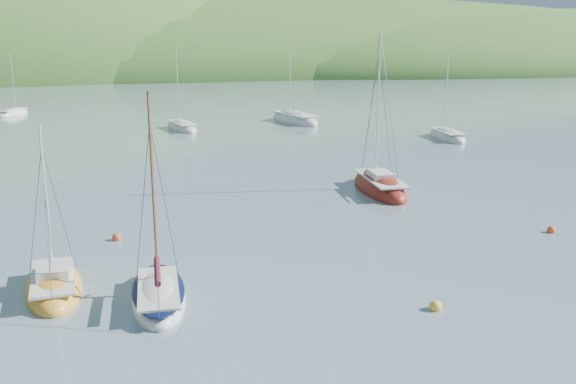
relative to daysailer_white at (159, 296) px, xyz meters
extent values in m
plane|color=slate|center=(5.76, -2.54, -0.21)|extent=(700.00, 700.00, 0.00)
ellipsoid|color=#2C6727|center=(5.76, 167.46, -0.21)|extent=(440.00, 110.00, 44.00)
ellipsoid|color=#2C6727|center=(95.76, 157.46, -0.21)|extent=(240.00, 100.00, 34.00)
ellipsoid|color=silver|center=(0.00, 0.01, -0.11)|extent=(2.28, 5.74, 1.39)
cube|color=silver|center=(0.00, -0.11, 0.40)|extent=(1.70, 4.47, 0.10)
cylinder|color=brown|center=(0.02, 0.68, 4.13)|extent=(0.12, 0.12, 7.55)
ellipsoid|color=#0A1433|center=(0.00, 0.01, 0.30)|extent=(2.24, 5.68, 0.24)
cylinder|color=maroon|center=(-0.02, -0.67, 1.31)|extent=(0.34, 2.73, 0.24)
ellipsoid|color=maroon|center=(15.20, 14.76, -0.05)|extent=(3.08, 7.81, 2.11)
cube|color=silver|center=(15.19, 14.61, 0.69)|extent=(2.31, 6.08, 0.10)
cylinder|color=silver|center=(15.25, 15.68, 5.44)|extent=(0.12, 0.12, 9.58)
cube|color=silver|center=(15.19, 14.61, 0.93)|extent=(1.56, 2.23, 0.42)
cylinder|color=silver|center=(15.14, 13.85, 1.60)|extent=(0.31, 3.68, 0.09)
ellipsoid|color=gold|center=(-4.09, 2.06, -0.10)|extent=(2.69, 5.76, 1.53)
cube|color=silver|center=(-4.09, 1.95, 0.45)|extent=(2.02, 4.49, 0.10)
cylinder|color=silver|center=(-4.15, 2.73, 3.49)|extent=(0.12, 0.12, 6.15)
cube|color=silver|center=(-4.09, 1.95, 0.69)|extent=(1.34, 1.66, 0.42)
cylinder|color=silver|center=(-4.04, 1.39, 1.36)|extent=(0.32, 2.68, 0.09)
ellipsoid|color=silver|center=(4.79, 46.04, -0.07)|extent=(3.90, 7.13, 1.85)
cube|color=silver|center=(4.82, 45.91, 0.58)|extent=(2.96, 5.54, 0.10)
cylinder|color=silver|center=(4.60, 46.83, 4.60)|extent=(0.12, 0.12, 8.12)
ellipsoid|color=silver|center=(18.17, 48.68, -0.03)|extent=(5.45, 9.51, 2.44)
cube|color=silver|center=(18.22, 48.51, 0.82)|extent=(4.15, 7.39, 0.10)
cylinder|color=silver|center=(17.88, 49.72, 6.18)|extent=(0.12, 0.12, 10.78)
ellipsoid|color=silver|center=(-15.04, 63.94, -0.09)|extent=(4.22, 6.19, 1.60)
cube|color=silver|center=(-15.09, 63.84, 0.48)|extent=(3.23, 4.80, 0.10)
cylinder|color=silver|center=(-14.76, 64.59, 3.95)|extent=(0.12, 0.12, 7.02)
ellipsoid|color=silver|center=(29.83, 33.36, -0.07)|extent=(3.04, 7.07, 1.88)
cube|color=silver|center=(29.82, 33.22, 0.60)|extent=(2.29, 5.51, 0.10)
cylinder|color=silver|center=(29.90, 34.18, 4.68)|extent=(0.12, 0.12, 8.26)
sphere|color=yellow|center=(10.18, -3.37, -0.09)|extent=(0.49, 0.49, 0.49)
sphere|color=#D13975|center=(0.48, -1.61, -0.09)|extent=(0.48, 0.48, 0.48)
sphere|color=#EF4C25|center=(20.56, 4.06, -0.09)|extent=(0.44, 0.44, 0.44)
sphere|color=#EF4C25|center=(-1.68, 8.27, -0.09)|extent=(0.46, 0.46, 0.46)
camera|label=1|loc=(-0.73, -23.92, 10.04)|focal=40.00mm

